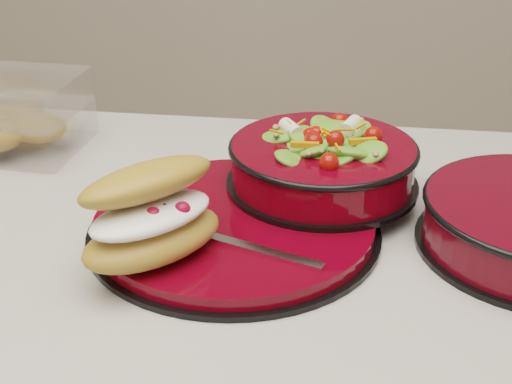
# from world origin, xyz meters

# --- Properties ---
(dinner_plate) EXTENTS (0.30, 0.30, 0.02)m
(dinner_plate) POSITION_xyz_m (0.00, 0.04, 0.91)
(dinner_plate) COLOR black
(dinner_plate) RESTS_ON island_counter
(salad_bowl) EXTENTS (0.21, 0.21, 0.09)m
(salad_bowl) POSITION_xyz_m (0.09, 0.13, 0.95)
(salad_bowl) COLOR black
(salad_bowl) RESTS_ON dinner_plate
(croissant) EXTENTS (0.15, 0.17, 0.09)m
(croissant) POSITION_xyz_m (-0.06, -0.04, 0.96)
(croissant) COLOR #A67632
(croissant) RESTS_ON dinner_plate
(fork) EXTENTS (0.15, 0.07, 0.00)m
(fork) POSITION_xyz_m (0.02, -0.02, 0.92)
(fork) COLOR silver
(fork) RESTS_ON dinner_plate
(pastry_box) EXTENTS (0.20, 0.15, 0.09)m
(pastry_box) POSITION_xyz_m (-0.33, 0.23, 0.94)
(pastry_box) COLOR white
(pastry_box) RESTS_ON island_counter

